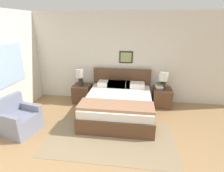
% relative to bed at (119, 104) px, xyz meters
% --- Properties ---
extents(wall_back, '(7.77, 0.09, 2.60)m').
position_rel_bed_xyz_m(wall_back, '(0.05, 1.02, 1.00)').
color(wall_back, silver).
rests_on(wall_back, ground_plane).
extents(area_rug_main, '(2.64, 1.50, 0.01)m').
position_rel_bed_xyz_m(area_rug_main, '(-0.07, -1.03, -0.30)').
color(area_rug_main, '#897556').
rests_on(area_rug_main, ground_plane).
extents(bed, '(1.69, 1.94, 1.01)m').
position_rel_bed_xyz_m(bed, '(0.00, 0.00, 0.00)').
color(bed, brown).
rests_on(bed, ground_plane).
extents(armchair, '(0.80, 0.82, 0.80)m').
position_rel_bed_xyz_m(armchair, '(-2.10, -1.04, -0.02)').
color(armchair, gray).
rests_on(armchair, ground_plane).
extents(nightstand_near_window, '(0.51, 0.53, 0.52)m').
position_rel_bed_xyz_m(nightstand_near_window, '(-1.18, 0.69, -0.04)').
color(nightstand_near_window, brown).
rests_on(nightstand_near_window, ground_plane).
extents(nightstand_by_door, '(0.51, 0.53, 0.52)m').
position_rel_bed_xyz_m(nightstand_by_door, '(1.18, 0.69, -0.04)').
color(nightstand_by_door, brown).
rests_on(nightstand_by_door, ground_plane).
extents(table_lamp_near_window, '(0.25, 0.25, 0.51)m').
position_rel_bed_xyz_m(table_lamp_near_window, '(-1.20, 0.66, 0.55)').
color(table_lamp_near_window, '#2D2823').
rests_on(table_lamp_near_window, nightstand_near_window).
extents(table_lamp_by_door, '(0.25, 0.25, 0.51)m').
position_rel_bed_xyz_m(table_lamp_by_door, '(1.17, 0.66, 0.55)').
color(table_lamp_by_door, '#2D2823').
rests_on(table_lamp_by_door, nightstand_by_door).
extents(book_thick_bottom, '(0.22, 0.26, 0.04)m').
position_rel_bed_xyz_m(book_thick_bottom, '(1.07, 0.64, 0.24)').
color(book_thick_bottom, '#335693').
rests_on(book_thick_bottom, nightstand_by_door).
extents(book_hardcover_middle, '(0.15, 0.24, 0.03)m').
position_rel_bed_xyz_m(book_hardcover_middle, '(1.07, 0.64, 0.28)').
color(book_hardcover_middle, '#B7332D').
rests_on(book_hardcover_middle, book_thick_bottom).
extents(book_novel_upper, '(0.23, 0.27, 0.03)m').
position_rel_bed_xyz_m(book_novel_upper, '(1.07, 0.64, 0.31)').
color(book_novel_upper, beige).
rests_on(book_novel_upper, book_hardcover_middle).
extents(book_slim_near_top, '(0.22, 0.27, 0.04)m').
position_rel_bed_xyz_m(book_slim_near_top, '(1.07, 0.64, 0.34)').
color(book_slim_near_top, beige).
rests_on(book_slim_near_top, book_novel_upper).
extents(book_paperback_top, '(0.15, 0.27, 0.03)m').
position_rel_bed_xyz_m(book_paperback_top, '(1.07, 0.64, 0.37)').
color(book_paperback_top, '#4C7551').
rests_on(book_paperback_top, book_slim_near_top).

